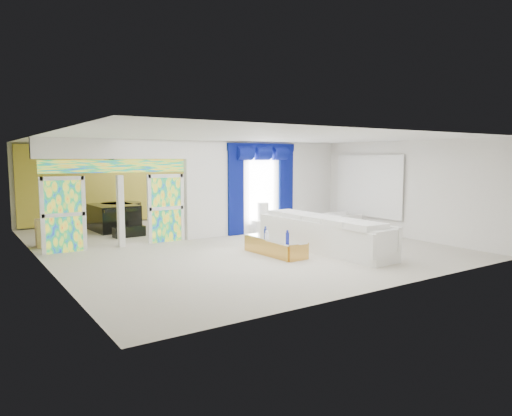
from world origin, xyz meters
TOP-DOWN VIEW (x-y plane):
  - floor at (0.00, 0.00)m, footprint 12.00×12.00m
  - dividing_wall at (2.15, 1.00)m, footprint 5.70×0.18m
  - dividing_header at (-2.85, 1.00)m, footprint 4.30×0.18m
  - stained_panel_left at (-4.28, 1.00)m, footprint 0.95×0.04m
  - stained_panel_right at (-1.42, 1.00)m, footprint 0.95×0.04m
  - stained_transom at (-2.85, 1.00)m, footprint 4.00×0.05m
  - window_pane at (1.90, 0.90)m, footprint 1.00×0.02m
  - blue_drape_left at (0.90, 0.87)m, footprint 0.55×0.10m
  - blue_drape_right at (2.90, 0.87)m, footprint 0.55×0.10m
  - blue_pelmet at (1.90, 0.87)m, footprint 2.60×0.12m
  - wall_mirror at (4.94, -1.00)m, footprint 0.04×2.70m
  - gold_curtains at (0.00, 5.90)m, footprint 9.70×0.12m
  - white_sofa at (1.51, -2.60)m, footprint 1.16×4.33m
  - coffee_table at (0.16, -2.30)m, footprint 0.72×1.89m
  - console_table at (2.14, 0.70)m, footprint 1.32×0.50m
  - table_lamp at (1.84, 0.70)m, footprint 0.36×0.36m
  - armchair at (4.09, -0.66)m, footprint 0.99×1.10m
  - grand_piano at (-2.07, 4.07)m, footprint 1.42×1.81m
  - piano_bench at (-2.07, 2.47)m, footprint 0.99×0.42m
  - tv_console at (-4.53, 2.14)m, footprint 0.55×0.51m
  - chandelier at (-2.30, 3.40)m, footprint 0.60×0.60m
  - decanters at (0.16, -2.28)m, footprint 0.20×1.13m

SIDE VIEW (x-z plane):
  - floor at x=0.00m, z-range 0.00..0.00m
  - piano_bench at x=-2.07m, z-range 0.00..0.32m
  - coffee_table at x=0.16m, z-range 0.00..0.41m
  - console_table at x=2.14m, z-range 0.00..0.43m
  - armchair at x=4.09m, z-range 0.00..0.65m
  - tv_console at x=-4.53m, z-range 0.00..0.78m
  - white_sofa at x=1.51m, z-range 0.00..0.82m
  - grand_piano at x=-2.07m, z-range 0.00..0.88m
  - decanters at x=0.16m, z-range 0.39..0.62m
  - table_lamp at x=1.84m, z-range 0.43..1.01m
  - stained_panel_left at x=-4.28m, z-range 0.00..2.00m
  - stained_panel_right at x=-1.42m, z-range 0.00..2.00m
  - blue_drape_left at x=0.90m, z-range 0.00..2.80m
  - blue_drape_right at x=2.90m, z-range 0.00..2.80m
  - window_pane at x=1.90m, z-range 0.30..2.60m
  - dividing_wall at x=2.15m, z-range 0.00..3.00m
  - gold_curtains at x=0.00m, z-range 0.05..2.95m
  - wall_mirror at x=4.94m, z-range 0.60..2.50m
  - stained_transom at x=-2.85m, z-range 2.08..2.42m
  - chandelier at x=-2.30m, z-range 2.35..2.95m
  - dividing_header at x=-2.85m, z-range 2.45..3.00m
  - blue_pelmet at x=1.90m, z-range 2.69..2.94m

